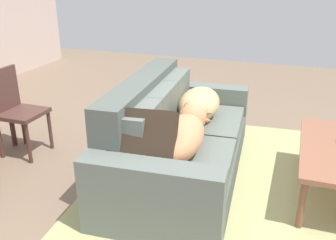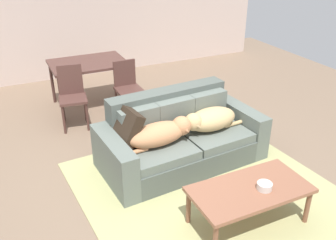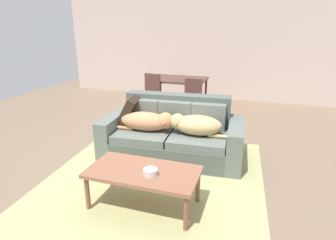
{
  "view_description": "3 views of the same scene",
  "coord_description": "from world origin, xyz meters",
  "px_view_note": "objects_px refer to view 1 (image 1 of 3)",
  "views": [
    {
      "loc": [
        -2.59,
        -0.77,
        1.75
      ],
      "look_at": [
        0.14,
        0.19,
        0.58
      ],
      "focal_mm": 39.99,
      "sensor_mm": 36.0,
      "label": 1
    },
    {
      "loc": [
        -1.61,
        -3.5,
        2.67
      ],
      "look_at": [
        0.05,
        0.01,
        0.71
      ],
      "focal_mm": 39.89,
      "sensor_mm": 36.0,
      "label": 2
    },
    {
      "loc": [
        1.48,
        -3.65,
        1.9
      ],
      "look_at": [
        0.3,
        -0.09,
        0.64
      ],
      "focal_mm": 30.42,
      "sensor_mm": 36.0,
      "label": 3
    }
  ],
  "objects_px": {
    "dining_chair_near_right": "(16,107)",
    "throw_pillow_by_left_arm": "(142,143)",
    "couch": "(174,141)",
    "dog_on_right_cushion": "(199,105)",
    "dog_on_left_cushion": "(184,134)"
  },
  "relations": [
    {
      "from": "dog_on_right_cushion",
      "to": "dining_chair_near_right",
      "type": "distance_m",
      "value": 1.8
    },
    {
      "from": "dog_on_left_cushion",
      "to": "dog_on_right_cushion",
      "type": "bearing_deg",
      "value": 0.95
    },
    {
      "from": "couch",
      "to": "dog_on_left_cushion",
      "type": "height_order",
      "value": "couch"
    },
    {
      "from": "dog_on_left_cushion",
      "to": "dining_chair_near_right",
      "type": "height_order",
      "value": "dining_chair_near_right"
    },
    {
      "from": "couch",
      "to": "dog_on_left_cushion",
      "type": "distance_m",
      "value": 0.44
    },
    {
      "from": "throw_pillow_by_left_arm",
      "to": "dining_chair_near_right",
      "type": "distance_m",
      "value": 1.73
    },
    {
      "from": "dog_on_right_cushion",
      "to": "throw_pillow_by_left_arm",
      "type": "bearing_deg",
      "value": 169.42
    },
    {
      "from": "dog_on_left_cushion",
      "to": "throw_pillow_by_left_arm",
      "type": "distance_m",
      "value": 0.44
    },
    {
      "from": "couch",
      "to": "dog_on_left_cushion",
      "type": "relative_size",
      "value": 2.26
    },
    {
      "from": "couch",
      "to": "dining_chair_near_right",
      "type": "height_order",
      "value": "couch"
    },
    {
      "from": "dining_chair_near_right",
      "to": "throw_pillow_by_left_arm",
      "type": "bearing_deg",
      "value": -110.48
    },
    {
      "from": "couch",
      "to": "dog_on_right_cushion",
      "type": "height_order",
      "value": "couch"
    },
    {
      "from": "couch",
      "to": "dining_chair_near_right",
      "type": "distance_m",
      "value": 1.63
    },
    {
      "from": "dog_on_left_cushion",
      "to": "throw_pillow_by_left_arm",
      "type": "relative_size",
      "value": 2.0
    },
    {
      "from": "throw_pillow_by_left_arm",
      "to": "dog_on_right_cushion",
      "type": "bearing_deg",
      "value": -6.38
    }
  ]
}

